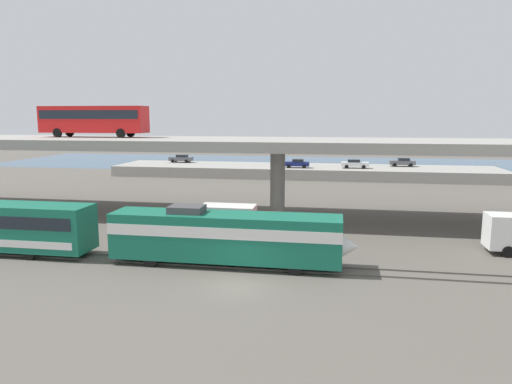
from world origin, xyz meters
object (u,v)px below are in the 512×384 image
parked_car_0 (297,163)px  parked_car_3 (181,158)px  service_truck_east (238,222)px  parked_car_1 (355,164)px  parked_car_2 (402,162)px  train_locomotive (236,235)px  transit_bus_on_overpass (94,118)px

parked_car_0 → parked_car_3: (-22.52, 5.70, 0.00)m
service_truck_east → parked_car_1: 44.18m
parked_car_2 → service_truck_east: bearing=67.8°
parked_car_0 → train_locomotive: bearing=90.0°
train_locomotive → parked_car_1: size_ratio=3.83×
parked_car_1 → parked_car_3: same height
service_truck_east → parked_car_3: size_ratio=1.57×
transit_bus_on_overpass → parked_car_1: 44.10m
train_locomotive → service_truck_east: size_ratio=2.54×
parked_car_0 → parked_car_3: 23.23m
service_truck_east → parked_car_2: bearing=67.8°
parked_car_1 → parked_car_2: 9.39m
transit_bus_on_overpass → parked_car_0: (19.90, 30.86, -7.63)m
train_locomotive → parked_car_2: train_locomotive is taller
parked_car_2 → parked_car_0: bearing=16.7°
train_locomotive → parked_car_2: 56.58m
parked_car_3 → parked_car_0: bearing=165.8°
parked_car_0 → parked_car_1: 9.69m
service_truck_east → parked_car_0: (1.29, 41.81, 0.92)m
parked_car_0 → parked_car_1: bearing=-174.2°
parked_car_0 → parked_car_2: same height
parked_car_0 → parked_car_3: size_ratio=0.97×
parked_car_0 → parked_car_3: bearing=-14.2°
parked_car_2 → parked_car_3: (-40.45, 0.32, 0.00)m
transit_bus_on_overpass → parked_car_2: size_ratio=2.79×
transit_bus_on_overpass → service_truck_east: 23.23m
service_truck_east → parked_car_0: size_ratio=1.62×
transit_bus_on_overpass → service_truck_east: bearing=-30.5°
train_locomotive → parked_car_2: (17.97, 53.65, 0.36)m
parked_car_0 → parked_car_1: (9.64, 0.99, 0.00)m
parked_car_3 → service_truck_east: bearing=114.1°
parked_car_2 → parked_car_3: bearing=-0.4°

